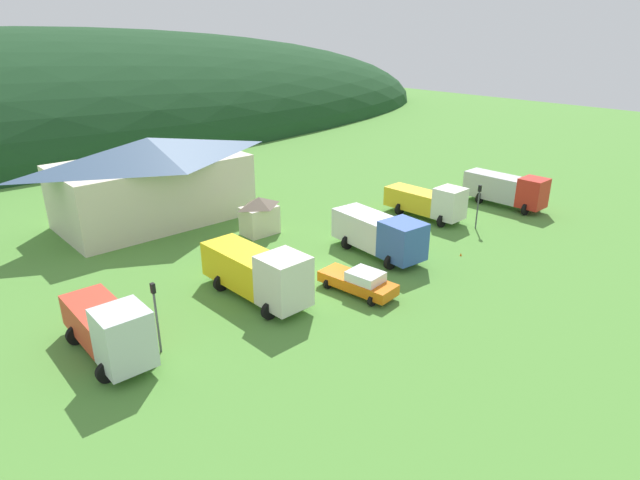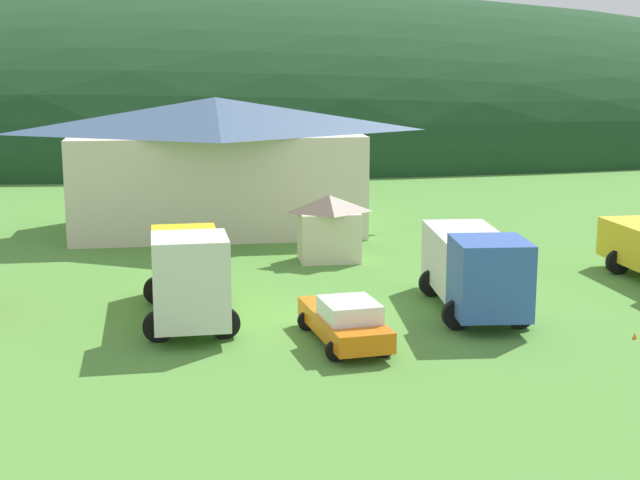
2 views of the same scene
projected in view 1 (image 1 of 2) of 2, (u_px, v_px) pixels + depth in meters
ground_plane at (329, 274)px, 37.33m from camera, size 200.00×200.00×0.00m
forested_hill_backdrop at (37, 136)px, 84.84m from camera, size 169.53×60.00×32.61m
depot_building at (152, 179)px, 46.38m from camera, size 16.94×9.36×7.44m
play_shed_cream at (259, 215)px, 44.10m from camera, size 3.06×2.20×3.20m
tow_truck_silver at (110, 328)px, 27.39m from camera, size 3.24×7.43×3.56m
flatbed_truck_yellow at (259, 272)px, 33.34m from camera, size 3.53×8.50×3.68m
box_truck_blue at (380, 233)px, 39.83m from camera, size 3.75×8.11×3.30m
heavy_rig_striped at (429, 201)px, 47.69m from camera, size 3.29×7.62×3.27m
crane_truck_red at (507, 189)px, 50.85m from camera, size 3.14×7.86×3.28m
service_pickup_orange at (359, 281)px, 34.43m from camera, size 2.79×5.49×1.66m
traffic_light_west at (156, 311)px, 27.49m from camera, size 0.20×0.32×4.09m
traffic_light_east at (478, 202)px, 45.01m from camera, size 0.20×0.32×3.84m
traffic_cone_near_pickup at (461, 256)px, 40.37m from camera, size 0.36×0.36×0.46m
traffic_cone_mid_row at (292, 301)px, 33.76m from camera, size 0.36×0.36×0.63m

